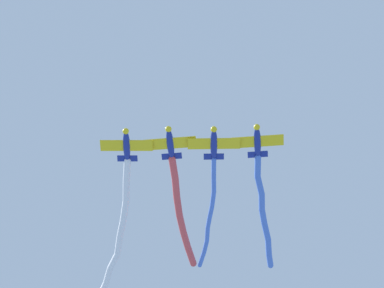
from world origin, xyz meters
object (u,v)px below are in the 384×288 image
object	(u,v)px
airplane_left_wing	(170,143)
airplane_slot	(257,141)
airplane_lead	(127,145)
airplane_right_wing	(214,143)

from	to	relation	value
airplane_left_wing	airplane_slot	size ratio (longest dim) A/B	1.00
airplane_left_wing	airplane_slot	bearing A→B (deg)	93.45
airplane_left_wing	airplane_slot	distance (m)	11.17
airplane_lead	airplane_left_wing	bearing A→B (deg)	88.54
airplane_right_wing	airplane_left_wing	bearing A→B (deg)	-90.61
airplane_slot	airplane_left_wing	bearing A→B (deg)	-86.98
airplane_slot	airplane_right_wing	bearing A→B (deg)	-86.98
airplane_right_wing	airplane_lead	bearing A→B (deg)	-90.61
airplane_right_wing	airplane_slot	size ratio (longest dim) A/B	0.99
airplane_left_wing	airplane_right_wing	size ratio (longest dim) A/B	1.01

